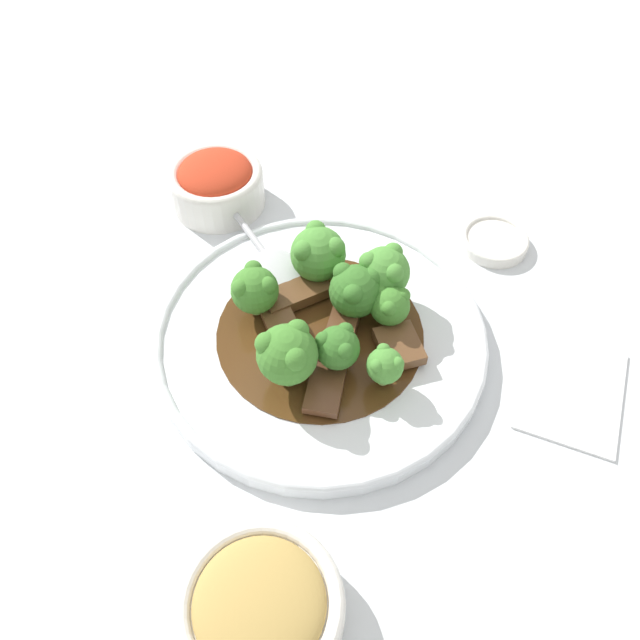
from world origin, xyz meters
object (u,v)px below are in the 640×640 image
at_px(serving_spoon, 271,260).
at_px(sauce_dish, 495,241).
at_px(broccoli_floret_2, 356,290).
at_px(broccoli_floret_3, 338,347).
at_px(beef_strip_3, 296,294).
at_px(broccoli_floret_0, 384,271).
at_px(broccoli_floret_1, 255,289).
at_px(broccoli_floret_5, 390,305).
at_px(beef_strip_1, 339,336).
at_px(broccoli_floret_7, 318,253).
at_px(side_bowl_kimchi, 217,183).
at_px(beef_strip_4, 325,389).
at_px(side_bowl_appetizer, 261,607).
at_px(broccoli_floret_4, 385,365).
at_px(broccoli_floret_6, 287,354).
at_px(main_plate, 320,336).
at_px(beef_strip_2, 399,346).
at_px(beef_strip_0, 287,338).

height_order(serving_spoon, sauce_dish, serving_spoon).
distance_m(broccoli_floret_2, broccoli_floret_3, 0.06).
bearing_deg(beef_strip_3, broccoli_floret_0, -55.50).
bearing_deg(broccoli_floret_1, broccoli_floret_5, -64.48).
distance_m(beef_strip_1, broccoli_floret_7, 0.09).
height_order(serving_spoon, side_bowl_kimchi, side_bowl_kimchi).
height_order(beef_strip_3, beef_strip_4, beef_strip_3).
bearing_deg(beef_strip_4, broccoli_floret_0, 5.61).
bearing_deg(side_bowl_kimchi, side_bowl_appetizer, -137.71).
height_order(broccoli_floret_3, side_bowl_appetizer, broccoli_floret_3).
bearing_deg(broccoli_floret_4, broccoli_floret_0, 30.02).
distance_m(broccoli_floret_0, broccoli_floret_6, 0.13).
bearing_deg(broccoli_floret_7, main_plate, -145.83).
distance_m(beef_strip_4, broccoli_floret_6, 0.05).
bearing_deg(beef_strip_1, beef_strip_2, -67.87).
xyz_separation_m(beef_strip_3, side_bowl_kimchi, (0.08, 0.16, 0.00)).
height_order(beef_strip_1, broccoli_floret_1, broccoli_floret_1).
height_order(broccoli_floret_2, side_bowl_kimchi, broccoli_floret_2).
height_order(broccoli_floret_0, sauce_dish, broccoli_floret_0).
bearing_deg(side_bowl_appetizer, beef_strip_0, 29.89).
bearing_deg(sauce_dish, beef_strip_0, 155.90).
distance_m(beef_strip_0, sauce_dish, 0.26).
height_order(beef_strip_4, broccoli_floret_3, broccoli_floret_3).
bearing_deg(broccoli_floret_3, serving_spoon, 60.35).
bearing_deg(beef_strip_3, beef_strip_2, -90.30).
xyz_separation_m(broccoli_floret_3, broccoli_floret_5, (0.07, -0.01, -0.00)).
distance_m(broccoli_floret_4, broccoli_floret_6, 0.08).
xyz_separation_m(broccoli_floret_4, side_bowl_appetizer, (-0.21, -0.02, -0.02)).
height_order(beef_strip_2, broccoli_floret_1, broccoli_floret_1).
bearing_deg(beef_strip_3, sauce_dish, -33.93).
xyz_separation_m(beef_strip_4, broccoli_floret_1, (0.04, 0.10, 0.03)).
height_order(main_plate, beef_strip_3, beef_strip_3).
height_order(broccoli_floret_7, serving_spoon, broccoli_floret_7).
distance_m(serving_spoon, sauce_dish, 0.24).
relative_size(beef_strip_1, broccoli_floret_1, 1.23).
height_order(beef_strip_1, broccoli_floret_2, broccoli_floret_2).
relative_size(beef_strip_4, broccoli_floret_6, 0.90).
bearing_deg(beef_strip_2, beef_strip_0, 117.23).
height_order(broccoli_floret_1, side_bowl_kimchi, broccoli_floret_1).
distance_m(broccoli_floret_7, serving_spoon, 0.06).
xyz_separation_m(broccoli_floret_0, broccoli_floret_1, (-0.08, 0.09, -0.01)).
bearing_deg(side_bowl_kimchi, beef_strip_3, -117.16).
distance_m(beef_strip_3, side_bowl_kimchi, 0.19).
height_order(broccoli_floret_2, broccoli_floret_3, broccoli_floret_2).
xyz_separation_m(broccoli_floret_1, broccoli_floret_7, (0.07, -0.03, 0.00)).
bearing_deg(beef_strip_0, broccoli_floret_1, 71.52).
relative_size(broccoli_floret_3, serving_spoon, 0.21).
xyz_separation_m(broccoli_floret_4, broccoli_floret_7, (0.07, 0.12, 0.01)).
distance_m(beef_strip_0, broccoli_floret_4, 0.10).
height_order(beef_strip_2, broccoli_floret_4, broccoli_floret_4).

